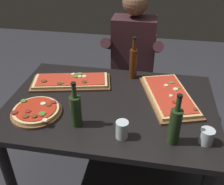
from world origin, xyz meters
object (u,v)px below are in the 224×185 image
(vinegar_bottle_green, at_px, (76,110))
(seated_diner, at_px, (132,57))
(tumbler_far_side, at_px, (206,137))
(pizza_rectangular_front, at_px, (71,81))
(pizza_rectangular_left, at_px, (169,96))
(diner_chair, at_px, (133,75))
(wine_bottle_dark, at_px, (133,62))
(tumbler_near_camera, at_px, (122,130))
(dining_table, at_px, (111,114))
(oil_bottle_amber, at_px, (175,125))
(pizza_round_far, at_px, (36,111))

(vinegar_bottle_green, relative_size, seated_diner, 0.22)
(vinegar_bottle_green, distance_m, seated_diner, 1.02)
(tumbler_far_side, bearing_deg, pizza_rectangular_front, 152.66)
(pizza_rectangular_left, xyz_separation_m, vinegar_bottle_green, (-0.55, -0.38, 0.09))
(diner_chair, bearing_deg, wine_bottle_dark, -85.17)
(tumbler_near_camera, height_order, diner_chair, diner_chair)
(tumbler_far_side, xyz_separation_m, diner_chair, (-0.51, 1.14, -0.29))
(dining_table, xyz_separation_m, tumbler_near_camera, (0.12, -0.32, 0.15))
(wine_bottle_dark, height_order, oil_bottle_amber, wine_bottle_dark)
(pizza_round_far, xyz_separation_m, seated_diner, (0.51, 0.94, -0.02))
(pizza_round_far, bearing_deg, tumbler_far_side, -4.61)
(pizza_round_far, xyz_separation_m, oil_bottle_amber, (0.85, -0.11, 0.10))
(pizza_rectangular_front, distance_m, seated_diner, 0.68)
(dining_table, relative_size, pizza_rectangular_left, 2.25)
(tumbler_near_camera, distance_m, diner_chair, 1.22)
(pizza_rectangular_front, bearing_deg, tumbler_far_side, -27.34)
(pizza_rectangular_front, bearing_deg, dining_table, -29.39)
(pizza_round_far, relative_size, tumbler_near_camera, 2.99)
(oil_bottle_amber, bearing_deg, tumbler_far_side, 7.75)
(tumbler_near_camera, bearing_deg, tumbler_far_side, 4.26)
(pizza_round_far, relative_size, wine_bottle_dark, 0.96)
(pizza_rectangular_left, relative_size, oil_bottle_amber, 1.99)
(pizza_rectangular_front, relative_size, pizza_round_far, 1.94)
(oil_bottle_amber, bearing_deg, tumbler_near_camera, -177.99)
(seated_diner, bearing_deg, pizza_rectangular_front, -126.83)
(pizza_round_far, bearing_deg, vinegar_bottle_green, -10.96)
(wine_bottle_dark, relative_size, diner_chair, 0.38)
(diner_chair, bearing_deg, tumbler_far_side, -65.72)
(pizza_rectangular_left, relative_size, tumbler_near_camera, 5.82)
(vinegar_bottle_green, bearing_deg, diner_chair, 78.50)
(pizza_rectangular_front, bearing_deg, vinegar_bottle_green, -68.05)
(vinegar_bottle_green, bearing_deg, tumbler_far_side, -2.14)
(dining_table, bearing_deg, diner_chair, 85.49)
(vinegar_bottle_green, bearing_deg, pizza_rectangular_left, 34.89)
(dining_table, relative_size, oil_bottle_amber, 4.49)
(dining_table, relative_size, tumbler_far_side, 15.53)
(oil_bottle_amber, relative_size, diner_chair, 0.36)
(tumbler_far_side, bearing_deg, seated_diner, 116.75)
(oil_bottle_amber, relative_size, tumbler_near_camera, 2.92)
(diner_chair, bearing_deg, pizza_rectangular_left, -66.32)
(wine_bottle_dark, bearing_deg, pizza_round_far, -133.83)
(pizza_rectangular_front, xyz_separation_m, tumbler_near_camera, (0.46, -0.51, 0.03))
(vinegar_bottle_green, relative_size, diner_chair, 0.34)
(diner_chair, bearing_deg, oil_bottle_amber, -73.95)
(dining_table, relative_size, pizza_rectangular_front, 2.25)
(pizza_rectangular_front, xyz_separation_m, diner_chair, (0.41, 0.66, -0.27))
(pizza_rectangular_left, xyz_separation_m, tumbler_near_camera, (-0.27, -0.44, 0.03))
(vinegar_bottle_green, xyz_separation_m, diner_chair, (0.23, 1.11, -0.36))
(wine_bottle_dark, bearing_deg, tumbler_far_side, -54.21)
(dining_table, bearing_deg, seated_diner, 84.76)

